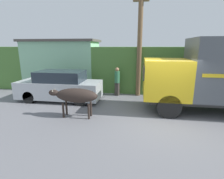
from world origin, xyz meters
TOP-DOWN VIEW (x-y plane):
  - ground_plane at (0.00, 0.00)m, footprint 60.00×60.00m
  - hillside_embankment at (0.00, 7.37)m, footprint 32.00×6.45m
  - building_backdrop at (-6.72, 5.33)m, footprint 5.32×2.70m
  - brown_cow at (-3.80, 0.06)m, footprint 2.17×0.62m
  - parked_suv at (-5.52, 2.21)m, footprint 4.62×1.70m
  - pedestrian_on_hill at (-2.47, 3.72)m, footprint 0.41×0.41m
  - utility_pole at (-1.18, 3.96)m, footprint 0.90×0.28m

SIDE VIEW (x-z plane):
  - ground_plane at x=0.00m, z-range 0.00..0.00m
  - parked_suv at x=-5.52m, z-range -0.03..1.66m
  - brown_cow at x=-3.80m, z-range 0.32..1.59m
  - pedestrian_on_hill at x=-2.47m, z-range 0.10..1.86m
  - hillside_embankment at x=0.00m, z-range 0.00..2.96m
  - building_backdrop at x=-6.72m, z-range 0.01..3.48m
  - utility_pole at x=-1.18m, z-range 0.09..6.33m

